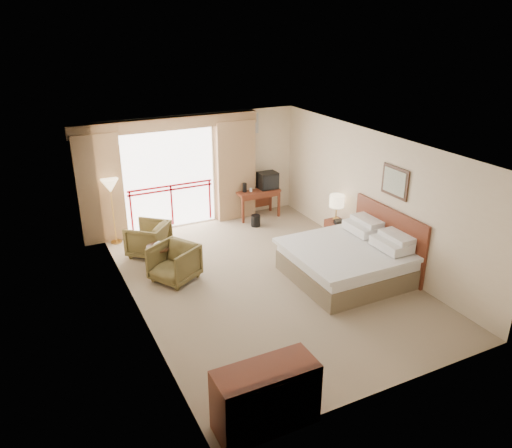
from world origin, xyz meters
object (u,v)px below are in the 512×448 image
desk (256,195)px  dresser (266,397)px  table_lamp (337,201)px  bed (348,260)px  nightstand (336,232)px  wastebasket (256,221)px  tv (268,181)px  floor_lamp (110,188)px  armchair_near (175,280)px  side_table (159,254)px  armchair_far (150,254)px

desk → dresser: size_ratio=0.85×
table_lamp → desk: (-0.88, 2.27, -0.43)m
bed → nightstand: 1.64m
bed → nightstand: bed is taller
nightstand → desk: 2.50m
table_lamp → wastebasket: size_ratio=2.02×
desk → tv: tv is taller
bed → floor_lamp: bearing=135.3°
bed → desk: 3.78m
tv → dresser: bearing=-109.0°
armchair_near → floor_lamp: size_ratio=0.53×
bed → table_lamp: (0.74, 1.51, 0.62)m
tv → dresser: 7.30m
side_table → dresser: bearing=-89.8°
tv → floor_lamp: size_ratio=0.31×
armchair_near → floor_lamp: bearing=164.7°
desk → wastebasket: (-0.32, -0.61, -0.42)m
bed → side_table: bed is taller
table_lamp → armchair_near: table_lamp is taller
nightstand → table_lamp: (0.00, 0.05, 0.72)m
armchair_near → dresser: (-0.14, -4.15, 0.43)m
tv → armchair_near: 4.09m
tv → side_table: tv is taller
nightstand → wastebasket: nightstand is taller
nightstand → side_table: side_table is taller
floor_lamp → table_lamp: bearing=-26.2°
desk → armchair_near: desk is taller
dresser → armchair_near: bearing=86.8°
table_lamp → desk: bearing=111.2°
tv → wastebasket: size_ratio=1.65×
nightstand → floor_lamp: (-4.49, 2.26, 1.04)m
armchair_near → floor_lamp: 2.73m
bed → nightstand: (0.74, 1.46, -0.10)m
dresser → floor_lamp: bearing=93.4°
tv → armchair_far: (-3.40, -0.96, -0.94)m
tv → armchair_near: tv is taller
nightstand → desk: (-0.88, 2.32, 0.29)m
armchair_far → desk: bearing=149.0°
table_lamp → wastebasket: bearing=125.8°
wastebasket → dresser: dresser is taller
table_lamp → side_table: size_ratio=1.07×
armchair_near → dresser: 4.17m
table_lamp → armchair_far: 4.29m
bed → nightstand: size_ratio=3.90×
table_lamp → desk: 2.47m
desk → armchair_far: 3.31m
table_lamp → side_table: table_lamp is taller
floor_lamp → desk: bearing=0.9°
nightstand → armchair_near: (-3.83, -0.04, -0.27)m
armchair_near → side_table: side_table is taller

